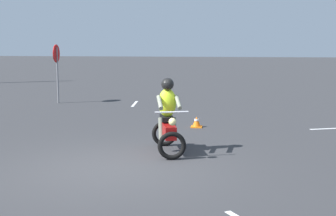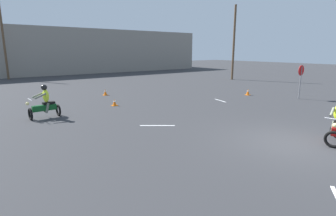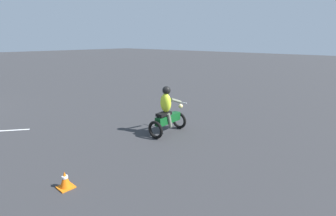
% 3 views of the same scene
% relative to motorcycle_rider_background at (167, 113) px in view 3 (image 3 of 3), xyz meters
% --- Properties ---
extents(motorcycle_rider_background, '(1.53, 0.74, 1.66)m').
position_rel_motorcycle_rider_background_xyz_m(motorcycle_rider_background, '(0.00, 0.00, 0.00)').
color(motorcycle_rider_background, black).
rests_on(motorcycle_rider_background, ground).
extents(traffic_cone_mid_left, '(0.32, 0.32, 0.39)m').
position_rel_motorcycle_rider_background_xyz_m(traffic_cone_mid_left, '(4.01, 0.68, -0.54)').
color(traffic_cone_mid_left, orange).
rests_on(traffic_cone_mid_left, ground).
extents(lane_stripe_nw, '(1.30, 1.01, 0.01)m').
position_rel_motorcycle_rider_background_xyz_m(lane_stripe_nw, '(3.67, -4.42, -0.72)').
color(lane_stripe_nw, silver).
rests_on(lane_stripe_nw, ground).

